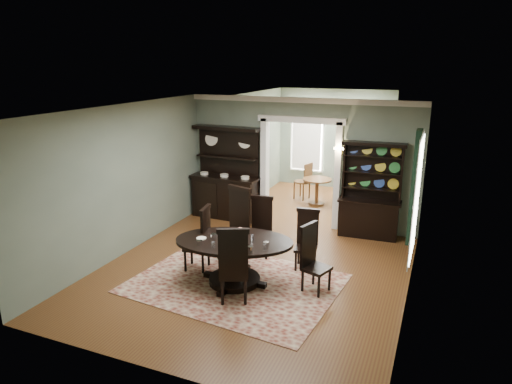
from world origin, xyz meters
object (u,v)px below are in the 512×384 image
at_px(welsh_dresser, 370,203).
at_px(parlor_table, 317,188).
at_px(sideboard, 226,186).
at_px(dining_table, 234,253).

xyz_separation_m(welsh_dresser, parlor_table, (-1.68, 1.80, -0.29)).
xyz_separation_m(sideboard, parlor_table, (1.84, 1.84, -0.32)).
distance_m(dining_table, welsh_dresser, 3.70).
bearing_deg(parlor_table, sideboard, -135.00).
bearing_deg(dining_table, sideboard, 104.34).
bearing_deg(parlor_table, welsh_dresser, -47.04).
relative_size(sideboard, parlor_table, 2.90).
relative_size(dining_table, welsh_dresser, 1.09).
xyz_separation_m(dining_table, parlor_table, (0.13, 5.02, -0.09)).
distance_m(sideboard, welsh_dresser, 3.52).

